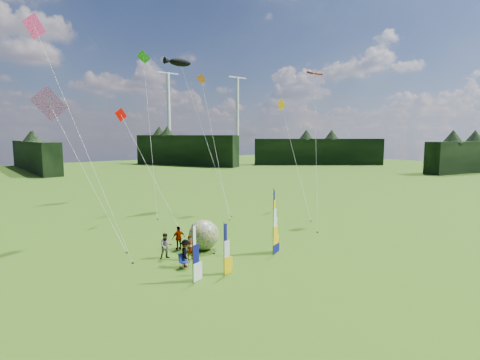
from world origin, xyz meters
TOP-DOWN VIEW (x-y plane):
  - ground at (0.00, 0.00)m, footprint 220.00×220.00m
  - treeline_ring at (0.00, 0.00)m, footprint 210.00×210.00m
  - turbine_left at (70.00, 95.00)m, footprint 8.00×1.20m
  - turbine_right at (45.00, 102.00)m, footprint 8.00×1.20m
  - feather_banner_main at (0.65, 2.17)m, footprint 1.23×0.58m
  - side_banner_left at (-4.53, 1.15)m, footprint 0.93×0.23m
  - side_banner_far at (-6.70, 1.29)m, footprint 1.00×0.39m
  - bol_inflatable at (-2.63, 6.43)m, footprint 2.96×2.96m
  - spectator_a at (-4.63, 5.07)m, footprint 0.66×0.45m
  - spectator_b at (-5.87, 6.35)m, footprint 0.97×0.64m
  - spectator_c at (-5.64, 3.99)m, footprint 0.91×1.28m
  - spectator_d at (-4.08, 7.69)m, footprint 1.10×0.53m
  - camp_chair at (-5.89, 3.79)m, footprint 0.59×0.59m
  - kite_whale at (6.12, 19.72)m, footprint 7.41×14.62m
  - kite_rainbow_delta at (-9.16, 13.06)m, footprint 8.39×12.69m
  - kite_parafoil at (10.74, 6.86)m, footprint 10.24×10.24m
  - small_kite_red at (-2.33, 16.42)m, footprint 6.68×12.04m
  - small_kite_orange at (6.25, 17.80)m, footprint 7.86×12.29m
  - small_kite_yellow at (13.00, 11.78)m, footprint 7.80×11.69m
  - small_kite_pink at (-10.17, 9.89)m, footprint 9.88×11.05m
  - small_kite_green at (0.68, 22.47)m, footprint 9.93×12.89m

SIDE VIEW (x-z plane):
  - ground at x=0.00m, z-range 0.00..0.00m
  - camp_chair at x=-5.89m, z-range 0.00..0.98m
  - spectator_a at x=-4.63m, z-range 0.00..1.73m
  - spectator_d at x=-4.08m, z-range 0.00..1.81m
  - spectator_b at x=-5.87m, z-range 0.00..1.84m
  - spectator_c at x=-5.64m, z-range 0.00..1.87m
  - bol_inflatable at x=-2.63m, z-range 0.00..2.31m
  - side_banner_left at x=-4.53m, z-range 0.00..3.30m
  - side_banner_far at x=-6.70m, z-range 0.00..3.44m
  - feather_banner_main at x=0.65m, z-range 0.00..4.76m
  - treeline_ring at x=0.00m, z-range 0.00..8.00m
  - small_kite_red at x=-2.33m, z-range 0.00..12.01m
  - kite_rainbow_delta at x=-9.16m, z-range 0.00..13.67m
  - small_kite_yellow at x=13.00m, z-range 0.00..13.70m
  - small_kite_orange at x=6.25m, z-range 0.00..16.64m
  - kite_parafoil at x=10.74m, z-range 0.00..16.82m
  - small_kite_pink at x=-10.17m, z-range 0.00..17.70m
  - kite_whale at x=6.12m, z-range 0.00..19.41m
  - small_kite_green at x=0.68m, z-range 0.00..19.53m
  - turbine_left at x=70.00m, z-range 0.00..30.00m
  - turbine_right at x=45.00m, z-range 0.00..30.00m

